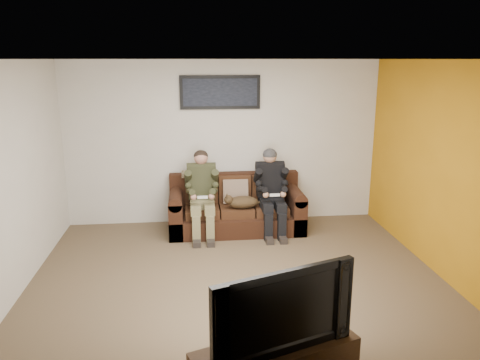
{
  "coord_description": "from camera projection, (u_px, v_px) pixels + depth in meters",
  "views": [
    {
      "loc": [
        -0.53,
        -5.13,
        2.6
      ],
      "look_at": [
        0.15,
        1.2,
        0.95
      ],
      "focal_mm": 35.0,
      "sensor_mm": 36.0,
      "label": 1
    }
  ],
  "objects": [
    {
      "name": "wall_left",
      "position": [
        9.0,
        183.0,
        5.06
      ],
      "size": [
        0.0,
        4.5,
        4.5
      ],
      "primitive_type": "plane",
      "rotation": [
        1.57,
        0.0,
        1.57
      ],
      "color": "beige",
      "rests_on": "ground"
    },
    {
      "name": "cat",
      "position": [
        242.0,
        202.0,
        7.05
      ],
      "size": [
        0.66,
        0.26,
        0.24
      ],
      "color": "#4C361E",
      "rests_on": "sofa"
    },
    {
      "name": "person_right",
      "position": [
        271.0,
        187.0,
        7.13
      ],
      "size": [
        0.51,
        0.86,
        1.27
      ],
      "color": "black",
      "rests_on": "sofa"
    },
    {
      "name": "throw_blanket",
      "position": [
        195.0,
        174.0,
        7.39
      ],
      "size": [
        0.42,
        0.21,
        0.07
      ],
      "primitive_type": "cube",
      "color": "gray",
      "rests_on": "sofa"
    },
    {
      "name": "television",
      "position": [
        277.0,
        306.0,
        3.59
      ],
      "size": [
        1.18,
        0.56,
        0.69
      ],
      "primitive_type": "imported",
      "rotation": [
        0.0,
        0.0,
        0.35
      ],
      "color": "black",
      "rests_on": "tv_stand"
    },
    {
      "name": "person_left",
      "position": [
        202.0,
        189.0,
        7.02
      ],
      "size": [
        0.51,
        0.87,
        1.27
      ],
      "color": "olive",
      "rests_on": "sofa"
    },
    {
      "name": "wall_right",
      "position": [
        446.0,
        171.0,
        5.58
      ],
      "size": [
        0.0,
        4.5,
        4.5
      ],
      "primitive_type": "plane",
      "rotation": [
        1.57,
        0.0,
        -1.57
      ],
      "color": "beige",
      "rests_on": "ground"
    },
    {
      "name": "accent_wall_right",
      "position": [
        445.0,
        171.0,
        5.58
      ],
      "size": [
        0.0,
        4.5,
        4.5
      ],
      "primitive_type": "plane",
      "rotation": [
        1.57,
        0.0,
        -1.57
      ],
      "color": "#BA7B12",
      "rests_on": "ground"
    },
    {
      "name": "wall_front",
      "position": [
        273.0,
        258.0,
        3.15
      ],
      "size": [
        5.0,
        0.0,
        5.0
      ],
      "primitive_type": "plane",
      "rotation": [
        -1.57,
        0.0,
        0.0
      ],
      "color": "beige",
      "rests_on": "ground"
    },
    {
      "name": "ceiling",
      "position": [
        238.0,
        59.0,
        4.99
      ],
      "size": [
        5.0,
        5.0,
        0.0
      ],
      "primitive_type": "plane",
      "rotation": [
        3.14,
        0.0,
        0.0
      ],
      "color": "silver",
      "rests_on": "ground"
    },
    {
      "name": "framed_poster",
      "position": [
        220.0,
        92.0,
        7.24
      ],
      "size": [
        1.25,
        0.05,
        0.52
      ],
      "color": "black",
      "rests_on": "wall_back"
    },
    {
      "name": "floor",
      "position": [
        238.0,
        281.0,
        5.64
      ],
      "size": [
        5.0,
        5.0,
        0.0
      ],
      "primitive_type": "plane",
      "color": "brown",
      "rests_on": "ground"
    },
    {
      "name": "throw_pillow",
      "position": [
        235.0,
        191.0,
        7.3
      ],
      "size": [
        0.39,
        0.19,
        0.39
      ],
      "primitive_type": "cube",
      "rotation": [
        -0.21,
        0.0,
        0.0
      ],
      "color": "#7F6653",
      "rests_on": "sofa"
    },
    {
      "name": "sofa",
      "position": [
        236.0,
        209.0,
        7.34
      ],
      "size": [
        2.05,
        0.89,
        0.84
      ],
      "color": "black",
      "rests_on": "ground"
    },
    {
      "name": "wall_back",
      "position": [
        224.0,
        143.0,
        7.48
      ],
      "size": [
        5.0,
        0.0,
        5.0
      ],
      "primitive_type": "plane",
      "rotation": [
        1.57,
        0.0,
        0.0
      ],
      "color": "beige",
      "rests_on": "ground"
    }
  ]
}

